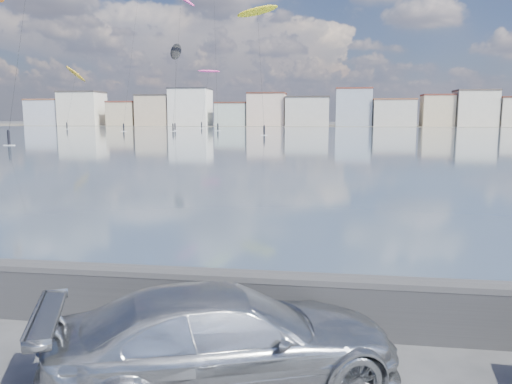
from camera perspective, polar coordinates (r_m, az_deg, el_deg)
bay_water at (r=96.86m, az=6.98°, el=6.43°), size 500.00×177.00×0.00m
far_shore_strip at (r=205.31m, az=7.75°, el=7.54°), size 500.00×60.00×0.00m
seawall at (r=8.85m, az=-7.81°, el=-11.55°), size 400.00×0.36×1.08m
far_buildings at (r=191.28m, az=8.13°, el=9.26°), size 240.79×13.26×14.60m
car_silver at (r=6.92m, az=-3.34°, el=-16.47°), size 5.10×3.62×1.37m
kitesurfer_4 at (r=160.76m, az=-19.92°, el=12.47°), size 4.34×11.37×18.65m
kitesurfer_9 at (r=147.95m, az=-9.14°, el=15.53°), size 6.60×18.73×25.10m
kitesurfer_11 at (r=164.79m, az=-5.41°, el=13.46°), size 7.58×10.22×18.41m
kitesurfer_13 at (r=106.97m, az=0.17°, el=19.76°), size 8.44×9.71×26.48m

